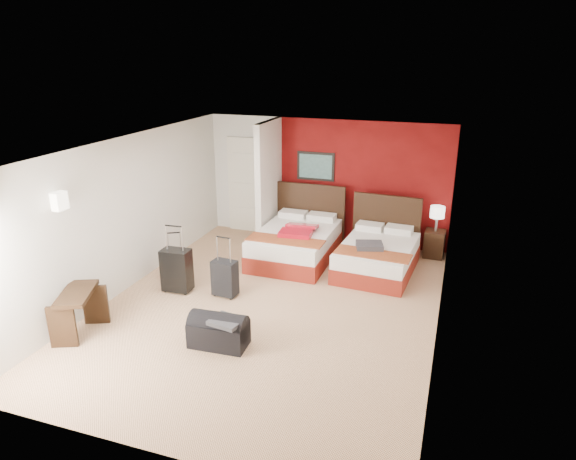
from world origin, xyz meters
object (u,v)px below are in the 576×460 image
at_px(suitcase_navy, 176,264).
at_px(nightstand, 434,244).
at_px(duffel_bag, 219,332).
at_px(suitcase_black, 177,271).
at_px(bed_right, 377,258).
at_px(red_suitcase_open, 299,230).
at_px(bed_left, 295,245).
at_px(suitcase_charcoal, 225,279).
at_px(desk, 79,313).
at_px(table_lamp, 437,219).

bearing_deg(suitcase_navy, nightstand, 0.06).
bearing_deg(duffel_bag, suitcase_black, 134.03).
relative_size(bed_right, duffel_bag, 2.30).
bearing_deg(red_suitcase_open, bed_left, 129.43).
height_order(bed_left, suitcase_charcoal, bed_left).
relative_size(suitcase_navy, desk, 0.60).
relative_size(bed_left, table_lamp, 4.01).
xyz_separation_m(suitcase_charcoal, duffel_bag, (0.56, -1.38, -0.09)).
xyz_separation_m(bed_right, desk, (-3.55, -3.50, 0.06)).
xyz_separation_m(nightstand, desk, (-4.47, -4.57, 0.07)).
xyz_separation_m(bed_left, duffel_bag, (-0.04, -3.21, -0.10)).
distance_m(suitcase_charcoal, suitcase_navy, 1.19).
bearing_deg(suitcase_navy, duffel_bag, -76.35).
bearing_deg(bed_right, suitcase_charcoal, -136.86).
bearing_deg(nightstand, table_lamp, 0.00).
height_order(nightstand, table_lamp, table_lamp).
height_order(red_suitcase_open, duffel_bag, red_suitcase_open).
xyz_separation_m(bed_right, duffel_bag, (-1.60, -3.13, -0.07)).
distance_m(bed_left, suitcase_navy, 2.25).
bearing_deg(table_lamp, suitcase_navy, -149.87).
distance_m(bed_right, desk, 4.99).
xyz_separation_m(bed_left, table_lamp, (2.49, 0.99, 0.47)).
bearing_deg(suitcase_charcoal, suitcase_black, -168.36).
bearing_deg(suitcase_black, table_lamp, 33.75).
bearing_deg(nightstand, duffel_bag, -118.18).
xyz_separation_m(suitcase_navy, duffel_bag, (1.68, -1.76, -0.04)).
xyz_separation_m(table_lamp, duffel_bag, (-2.53, -4.20, -0.57)).
bearing_deg(suitcase_charcoal, bed_right, 44.28).
xyz_separation_m(suitcase_black, desk, (-0.57, -1.65, -0.02)).
bearing_deg(suitcase_charcoal, red_suitcase_open, 73.17).
height_order(bed_right, red_suitcase_open, red_suitcase_open).
relative_size(bed_right, suitcase_charcoal, 3.08).
bearing_deg(bed_left, bed_right, -1.91).
xyz_separation_m(suitcase_navy, desk, (-0.27, -2.13, 0.09)).
bearing_deg(red_suitcase_open, suitcase_black, -135.33).
xyz_separation_m(duffel_bag, desk, (-1.95, -0.37, 0.14)).
height_order(bed_right, desk, desk).
relative_size(bed_left, desk, 2.44).
bearing_deg(bed_right, red_suitcase_open, -174.86).
xyz_separation_m(suitcase_black, duffel_bag, (1.38, -1.28, -0.15)).
relative_size(red_suitcase_open, desk, 1.00).
relative_size(suitcase_black, duffel_bag, 0.91).
bearing_deg(duffel_bag, nightstand, 55.96).
xyz_separation_m(table_lamp, suitcase_black, (-3.90, -2.92, -0.42)).
height_order(table_lamp, suitcase_charcoal, table_lamp).
relative_size(table_lamp, duffel_bag, 0.63).
xyz_separation_m(suitcase_black, suitcase_charcoal, (0.82, 0.09, -0.06)).
relative_size(bed_right, table_lamp, 3.67).
xyz_separation_m(bed_left, nightstand, (2.49, 0.99, -0.03)).
relative_size(suitcase_black, suitcase_navy, 1.46).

